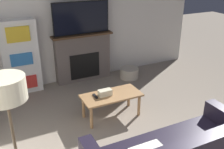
% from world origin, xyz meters
% --- Properties ---
extents(wall_back, '(5.50, 0.06, 2.70)m').
position_xyz_m(wall_back, '(0.00, 4.12, 1.35)').
color(wall_back, silver).
rests_on(wall_back, ground_plane).
extents(fireplace, '(1.31, 0.28, 1.05)m').
position_xyz_m(fireplace, '(-0.03, 3.97, 0.53)').
color(fireplace, '#605651').
rests_on(fireplace, ground_plane).
extents(tv, '(1.21, 0.03, 0.67)m').
position_xyz_m(tv, '(-0.03, 3.95, 1.38)').
color(tv, black).
rests_on(tv, fireplace).
extents(coffee_table, '(1.00, 0.48, 0.42)m').
position_xyz_m(coffee_table, '(-0.14, 2.32, 0.36)').
color(coffee_table, '#A87A4C').
rests_on(coffee_table, ground_plane).
extents(tissue_box, '(0.22, 0.12, 0.10)m').
position_xyz_m(tissue_box, '(-0.24, 2.34, 0.47)').
color(tissue_box, beige).
rests_on(tissue_box, coffee_table).
extents(remote_control, '(0.04, 0.15, 0.02)m').
position_xyz_m(remote_control, '(-0.41, 2.37, 0.43)').
color(remote_control, black).
rests_on(remote_control, coffee_table).
extents(bookshelf, '(0.69, 0.29, 1.47)m').
position_xyz_m(bookshelf, '(-1.32, 3.95, 0.73)').
color(bookshelf, white).
rests_on(bookshelf, ground_plane).
extents(floor_lamp, '(0.38, 0.38, 1.55)m').
position_xyz_m(floor_lamp, '(-1.77, 1.10, 1.34)').
color(floor_lamp, '#2D2D2D').
rests_on(floor_lamp, ground_plane).
extents(storage_basket, '(0.41, 0.41, 0.23)m').
position_xyz_m(storage_basket, '(0.93, 3.59, 0.11)').
color(storage_basket, '#BCB29E').
rests_on(storage_basket, ground_plane).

